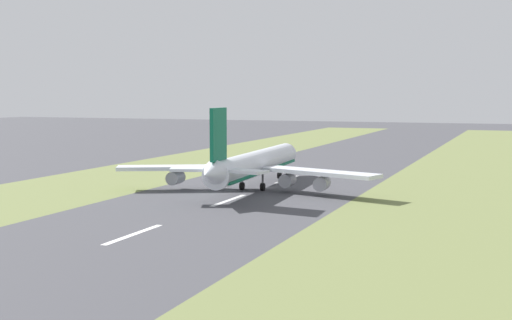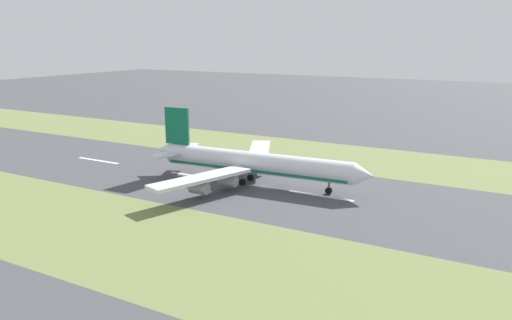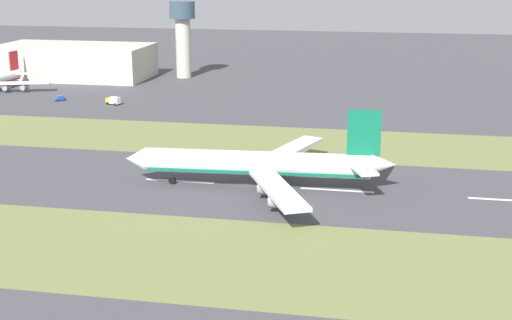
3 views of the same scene
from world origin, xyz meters
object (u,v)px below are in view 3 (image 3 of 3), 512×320
at_px(airplane_main_jet, 264,164).
at_px(apron_car, 60,98).
at_px(control_tower, 183,31).
at_px(terminal_building, 74,61).
at_px(service_truck, 113,100).

xyz_separation_m(airplane_main_jet, apron_car, (95.69, 100.00, -5.02)).
relative_size(control_tower, apron_car, 7.81).
xyz_separation_m(terminal_building, apron_car, (-55.42, -18.69, -6.76)).
distance_m(terminal_building, service_truck, 73.24).
bearing_deg(terminal_building, apron_car, -161.37).
distance_m(terminal_building, apron_car, 58.88).
xyz_separation_m(airplane_main_jet, service_truck, (91.97, 75.92, -4.36)).
bearing_deg(airplane_main_jet, terminal_building, 38.15).
height_order(airplane_main_jet, apron_car, airplane_main_jet).
distance_m(airplane_main_jet, service_truck, 119.34).
xyz_separation_m(terminal_building, control_tower, (10.30, -50.93, 14.26)).
height_order(airplane_main_jet, terminal_building, airplane_main_jet).
bearing_deg(airplane_main_jet, control_tower, 22.77).
height_order(airplane_main_jet, service_truck, airplane_main_jet).
distance_m(service_truck, apron_car, 24.37).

